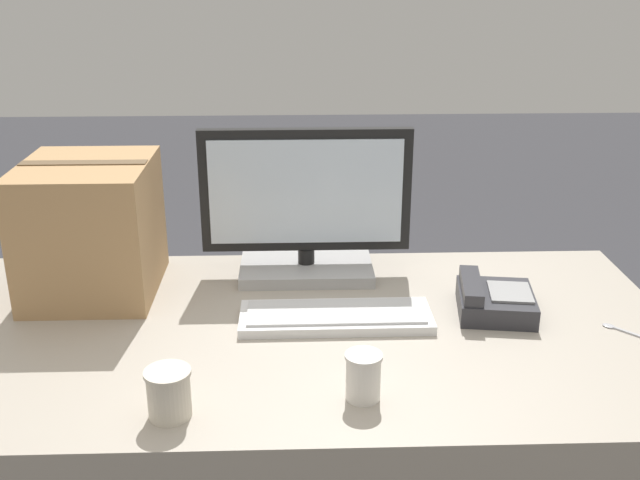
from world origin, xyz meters
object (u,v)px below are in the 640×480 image
keyboard (336,316)px  cardboard_box (91,228)px  monitor (306,214)px  paper_cup_right (363,376)px  paper_cup_left (169,393)px  desk_phone (493,300)px  spoon (628,332)px

keyboard → cardboard_box: 0.65m
monitor → paper_cup_right: (0.10, -0.61, -0.12)m
keyboard → cardboard_box: size_ratio=1.29×
monitor → cardboard_box: bearing=-171.1°
paper_cup_left → desk_phone: bearing=29.9°
monitor → cardboard_box: size_ratio=1.57×
keyboard → paper_cup_left: 0.50m
paper_cup_left → paper_cup_right: 0.37m
monitor → desk_phone: bearing=-29.3°
keyboard → desk_phone: size_ratio=2.09×
desk_phone → paper_cup_left: bearing=-142.0°
paper_cup_left → paper_cup_right: size_ratio=1.00×
monitor → spoon: (0.72, -0.37, -0.17)m
desk_phone → paper_cup_left: size_ratio=2.24×
keyboard → desk_phone: bearing=5.3°
paper_cup_right → spoon: size_ratio=0.74×
paper_cup_left → cardboard_box: bearing=115.5°
keyboard → cardboard_box: cardboard_box is taller
keyboard → cardboard_box: bearing=161.2°
monitor → keyboard: size_ratio=1.22×
paper_cup_right → monitor: bearing=99.2°
desk_phone → spoon: desk_phone is taller
cardboard_box → monitor: bearing=8.9°
desk_phone → cardboard_box: 1.00m
spoon → cardboard_box: 1.30m
monitor → spoon: bearing=-26.8°
paper_cup_right → keyboard: bearing=96.2°
desk_phone → paper_cup_right: (-0.34, -0.36, 0.02)m
paper_cup_left → spoon: paper_cup_left is taller
cardboard_box → paper_cup_right: bearing=-39.5°
monitor → paper_cup_right: bearing=-80.8°
monitor → cardboard_box: 0.54m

